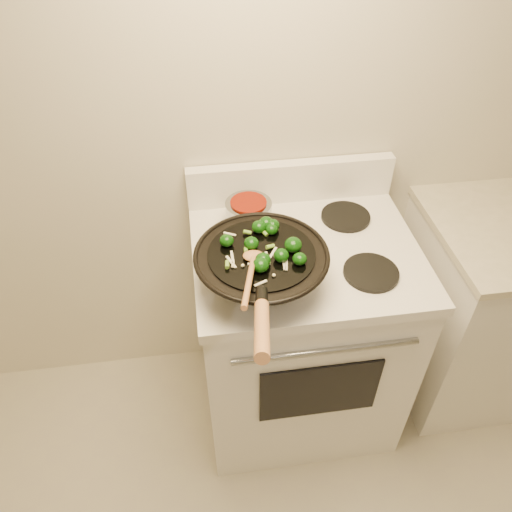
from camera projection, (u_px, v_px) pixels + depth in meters
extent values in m
plane|color=beige|center=(314.00, 101.00, 1.71)|extent=(3.50, 0.00, 3.50)
cube|color=white|center=(298.00, 338.00, 2.03)|extent=(0.76, 0.64, 0.88)
cube|color=white|center=(306.00, 253.00, 1.72)|extent=(0.78, 0.66, 0.04)
cube|color=white|center=(291.00, 181.00, 1.88)|extent=(0.78, 0.05, 0.16)
cylinder|color=#989BA0|center=(326.00, 351.00, 1.56)|extent=(0.60, 0.02, 0.02)
cube|color=black|center=(320.00, 391.00, 1.72)|extent=(0.42, 0.01, 0.28)
cylinder|color=black|center=(261.00, 284.00, 1.58)|extent=(0.18, 0.18, 0.01)
cylinder|color=black|center=(371.00, 272.00, 1.61)|extent=(0.18, 0.18, 0.01)
cylinder|color=black|center=(249.00, 225.00, 1.80)|extent=(0.18, 0.18, 0.01)
cylinder|color=black|center=(346.00, 217.00, 1.83)|extent=(0.18, 0.18, 0.01)
cube|color=white|center=(497.00, 309.00, 2.15)|extent=(0.74, 0.60, 0.88)
torus|color=black|center=(261.00, 254.00, 1.49)|extent=(0.41, 0.41, 0.01)
cylinder|color=black|center=(261.00, 254.00, 1.49)|extent=(0.32, 0.32, 0.01)
cylinder|color=black|center=(262.00, 297.00, 1.28)|extent=(0.04, 0.07, 0.05)
cylinder|color=#B17546|center=(262.00, 329.00, 1.15)|extent=(0.07, 0.22, 0.09)
ellipsoid|color=#0C3608|center=(263.00, 260.00, 1.44)|extent=(0.05, 0.05, 0.04)
cylinder|color=#4E8931|center=(268.00, 262.00, 1.45)|extent=(0.02, 0.02, 0.02)
ellipsoid|color=#0C3608|center=(272.00, 229.00, 1.55)|extent=(0.04, 0.04, 0.03)
ellipsoid|color=#0C3608|center=(281.00, 255.00, 1.45)|extent=(0.05, 0.05, 0.04)
ellipsoid|color=#0C3608|center=(272.00, 225.00, 1.56)|extent=(0.04, 0.04, 0.04)
cylinder|color=#4E8931|center=(277.00, 228.00, 1.57)|extent=(0.01, 0.02, 0.01)
ellipsoid|color=#0C3608|center=(259.00, 227.00, 1.55)|extent=(0.05, 0.05, 0.04)
ellipsoid|color=#0C3608|center=(251.00, 243.00, 1.49)|extent=(0.04, 0.04, 0.04)
ellipsoid|color=#0C3608|center=(293.00, 245.00, 1.48)|extent=(0.05, 0.05, 0.05)
cylinder|color=#4E8931|center=(298.00, 248.00, 1.50)|extent=(0.02, 0.02, 0.02)
ellipsoid|color=#0C3608|center=(227.00, 241.00, 1.50)|extent=(0.04, 0.04, 0.04)
ellipsoid|color=#0C3608|center=(300.00, 259.00, 1.44)|extent=(0.04, 0.04, 0.04)
ellipsoid|color=#0C3608|center=(266.00, 223.00, 1.57)|extent=(0.05, 0.05, 0.04)
cylinder|color=#4E8931|center=(271.00, 226.00, 1.58)|extent=(0.02, 0.01, 0.02)
ellipsoid|color=#0C3608|center=(261.00, 265.00, 1.42)|extent=(0.05, 0.05, 0.04)
cube|color=white|center=(284.00, 265.00, 1.45)|extent=(0.01, 0.04, 0.00)
cube|color=white|center=(231.00, 262.00, 1.46)|extent=(0.03, 0.06, 0.00)
cube|color=white|center=(264.00, 229.00, 1.57)|extent=(0.03, 0.04, 0.00)
cube|color=white|center=(254.00, 264.00, 1.45)|extent=(0.04, 0.02, 0.00)
cube|color=white|center=(268.00, 258.00, 1.47)|extent=(0.01, 0.05, 0.00)
cube|color=white|center=(230.00, 234.00, 1.55)|extent=(0.04, 0.03, 0.00)
cube|color=white|center=(232.00, 257.00, 1.47)|extent=(0.01, 0.05, 0.00)
cube|color=white|center=(273.00, 253.00, 1.48)|extent=(0.04, 0.05, 0.00)
cube|color=white|center=(286.00, 265.00, 1.45)|extent=(0.02, 0.05, 0.00)
cube|color=white|center=(261.00, 283.00, 1.39)|extent=(0.04, 0.02, 0.00)
cylinder|color=#6DA234|center=(268.00, 230.00, 1.56)|extent=(0.03, 0.03, 0.02)
cylinder|color=#6DA234|center=(227.00, 265.00, 1.44)|extent=(0.02, 0.03, 0.02)
cylinder|color=#6DA234|center=(270.00, 247.00, 1.50)|extent=(0.02, 0.03, 0.02)
cylinder|color=#6DA234|center=(247.00, 232.00, 1.55)|extent=(0.03, 0.03, 0.02)
cylinder|color=#6DA234|center=(264.00, 233.00, 1.55)|extent=(0.02, 0.03, 0.02)
cylinder|color=#6DA234|center=(246.00, 250.00, 1.49)|extent=(0.03, 0.02, 0.02)
sphere|color=beige|center=(243.00, 266.00, 1.44)|extent=(0.01, 0.01, 0.01)
sphere|color=beige|center=(233.00, 266.00, 1.44)|extent=(0.01, 0.01, 0.01)
sphere|color=beige|center=(274.00, 275.00, 1.41)|extent=(0.01, 0.01, 0.01)
sphere|color=beige|center=(261.00, 230.00, 1.56)|extent=(0.01, 0.01, 0.01)
ellipsoid|color=#B17546|center=(254.00, 256.00, 1.46)|extent=(0.08, 0.06, 0.02)
cylinder|color=#B17546|center=(249.00, 280.00, 1.34)|extent=(0.08, 0.27, 0.08)
cylinder|color=#989BA0|center=(249.00, 214.00, 1.76)|extent=(0.16, 0.16, 0.09)
cylinder|color=#6B1105|center=(248.00, 202.00, 1.73)|extent=(0.13, 0.13, 0.01)
cylinder|color=black|center=(244.00, 228.00, 1.64)|extent=(0.04, 0.10, 0.02)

